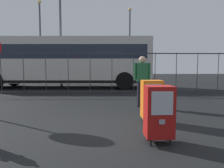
{
  "coord_description": "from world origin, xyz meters",
  "views": [
    {
      "loc": [
        0.05,
        -4.38,
        1.38
      ],
      "look_at": [
        0.3,
        1.2,
        0.9
      ],
      "focal_mm": 35.23,
      "sensor_mm": 36.0,
      "label": 1
    }
  ],
  "objects": [
    {
      "name": "street_light_near_right",
      "position": [
        -2.49,
        9.46,
        3.82
      ],
      "size": [
        0.32,
        0.32,
        6.54
      ],
      "color": "#4C4F54",
      "rests_on": "ground_plane"
    },
    {
      "name": "newspaper_box_secondary",
      "position": [
        1.04,
        -0.62,
        0.57
      ],
      "size": [
        0.48,
        0.42,
        1.02
      ],
      "color": "black",
      "rests_on": "ground_plane"
    },
    {
      "name": "fence_barrier",
      "position": [
        0.0,
        6.3,
        1.02
      ],
      "size": [
        18.03,
        0.04,
        2.0
      ],
      "color": "#2D2D33",
      "rests_on": "ground_plane"
    },
    {
      "name": "newspaper_box_primary",
      "position": [
        1.23,
        0.78,
        0.57
      ],
      "size": [
        0.48,
        0.42,
        1.02
      ],
      "color": "black",
      "rests_on": "ground_plane"
    },
    {
      "name": "bus_near",
      "position": [
        -2.3,
        9.3,
        1.71
      ],
      "size": [
        10.61,
        3.2,
        3.0
      ],
      "rotation": [
        0.0,
        0.0,
        -0.05
      ],
      "color": "beige",
      "rests_on": "ground_plane"
    },
    {
      "name": "pedestrian",
      "position": [
        1.35,
        2.73,
        0.95
      ],
      "size": [
        0.55,
        0.22,
        1.67
      ],
      "color": "black",
      "rests_on": "ground_plane"
    },
    {
      "name": "street_light_near_left",
      "position": [
        -4.82,
        13.43,
        3.79
      ],
      "size": [
        0.32,
        0.32,
        6.47
      ],
      "color": "#4C4F54",
      "rests_on": "ground_plane"
    },
    {
      "name": "street_light_far_left",
      "position": [
        2.53,
        15.42,
        3.79
      ],
      "size": [
        0.32,
        0.32,
        6.48
      ],
      "color": "#4C4F54",
      "rests_on": "ground_plane"
    },
    {
      "name": "ground_plane",
      "position": [
        0.0,
        0.0,
        0.0
      ],
      "size": [
        60.0,
        60.0,
        0.0
      ],
      "primitive_type": "plane",
      "color": "black"
    }
  ]
}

